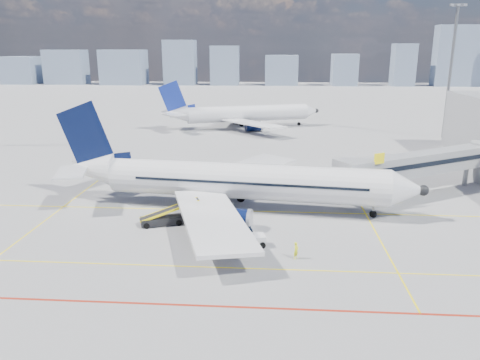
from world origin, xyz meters
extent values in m
plane|color=gray|center=(0.00, 0.00, 0.00)|extent=(420.00, 420.00, 0.00)
cube|color=yellow|center=(0.00, 8.00, 0.01)|extent=(60.00, 0.18, 0.01)
cube|color=yellow|center=(0.00, -6.00, 0.01)|extent=(80.00, 0.15, 0.01)
cube|color=yellow|center=(14.00, 2.00, 0.01)|extent=(0.15, 28.00, 0.01)
cube|color=yellow|center=(-20.00, 8.00, 0.01)|extent=(0.15, 30.00, 0.01)
cube|color=maroon|center=(0.00, -12.00, 0.01)|extent=(90.00, 0.25, 0.01)
cube|color=gray|center=(22.25, 16.15, 3.90)|extent=(20.84, 13.93, 2.60)
cube|color=black|center=(22.25, 16.15, 4.10)|extent=(20.52, 13.82, 0.55)
cube|color=gray|center=(12.70, 10.50, 3.90)|extent=(4.49, 4.56, 3.00)
cube|color=black|center=(17.00, 12.80, 0.35)|extent=(2.20, 1.00, 0.70)
cylinder|color=slate|center=(17.00, 12.80, 1.70)|extent=(0.56, 0.56, 2.70)
cylinder|color=slate|center=(29.00, 20.00, 1.95)|extent=(0.60, 0.60, 3.90)
cube|color=yellow|center=(15.50, 10.30, 5.70)|extent=(1.26, 0.82, 1.20)
cylinder|color=slate|center=(38.00, 55.00, 12.50)|extent=(0.56, 0.56, 25.00)
cube|color=slate|center=(38.00, 55.00, 25.20)|extent=(3.20, 0.40, 0.50)
cube|color=#ABACB2|center=(36.80, 54.75, 25.20)|extent=(0.60, 0.15, 0.35)
cube|color=#ABACB2|center=(38.00, 54.75, 25.20)|extent=(0.60, 0.15, 0.35)
cube|color=#ABACB2|center=(39.20, 54.75, 25.20)|extent=(0.60, 0.15, 0.35)
cube|color=slate|center=(-122.08, 190.00, 6.65)|extent=(15.93, 13.34, 13.30)
cube|color=slate|center=(-98.96, 190.00, 8.26)|extent=(19.54, 10.72, 16.53)
cube|color=slate|center=(-69.82, 190.00, 8.29)|extent=(20.65, 14.86, 16.58)
cube|color=slate|center=(-41.79, 190.00, 10.53)|extent=(14.75, 11.76, 21.06)
cube|color=slate|center=(-20.02, 190.00, 9.20)|extent=(13.30, 10.15, 18.40)
cube|color=slate|center=(7.32, 190.00, 7.03)|extent=(15.55, 9.34, 14.06)
cube|color=slate|center=(37.06, 190.00, 7.33)|extent=(11.56, 11.97, 14.65)
cube|color=slate|center=(64.31, 190.00, 9.68)|extent=(10.05, 9.47, 19.36)
cube|color=slate|center=(88.60, 190.00, 13.77)|extent=(20.68, 8.31, 27.54)
cylinder|color=silver|center=(0.83, 8.56, 3.30)|extent=(30.97, 7.57, 3.99)
cone|color=silver|center=(17.91, 6.54, 3.30)|extent=(4.13, 4.40, 3.99)
sphere|color=black|center=(19.34, 6.37, 3.30)|extent=(1.25, 1.25, 1.13)
cone|color=silver|center=(-17.67, 10.75, 3.86)|extent=(6.98, 4.73, 3.99)
cube|color=black|center=(16.59, 6.70, 3.86)|extent=(1.71, 1.71, 0.46)
cube|color=silver|center=(0.39, 17.89, 2.20)|extent=(13.22, 17.25, 0.59)
cube|color=silver|center=(-1.77, -0.41, 2.20)|extent=(10.11, 17.71, 0.59)
cylinder|color=#060F33|center=(1.02, 14.52, 0.92)|extent=(3.94, 2.77, 2.35)
cylinder|color=#060F33|center=(-0.37, 2.72, 0.92)|extent=(3.94, 2.77, 2.35)
cylinder|color=#ABACB2|center=(2.95, 14.29, 0.92)|extent=(0.64, 2.44, 2.42)
cylinder|color=#ABACB2|center=(1.56, 2.50, 0.92)|extent=(0.64, 2.44, 2.42)
cube|color=#060F33|center=(-17.67, 10.75, 7.39)|extent=(7.01, 1.15, 8.73)
cube|color=#060F33|center=(-15.23, 10.46, 4.94)|extent=(5.77, 0.98, 2.20)
cube|color=silver|center=(-17.69, 14.05, 4.22)|extent=(5.45, 6.50, 0.23)
cube|color=silver|center=(-18.46, 7.54, 4.22)|extent=(4.47, 6.34, 0.23)
cylinder|color=slate|center=(14.56, 6.94, 0.90)|extent=(0.31, 0.31, 1.80)
cylinder|color=black|center=(14.56, 6.94, 0.38)|extent=(0.79, 0.37, 0.76)
cylinder|color=slate|center=(0.13, 11.32, 0.80)|extent=(0.36, 0.36, 1.60)
cylinder|color=black|center=(0.13, 11.32, 0.50)|extent=(1.07, 0.76, 1.00)
cylinder|color=slate|center=(-0.50, 6.04, 0.80)|extent=(0.36, 0.36, 1.60)
cylinder|color=black|center=(-0.50, 6.04, 0.50)|extent=(1.07, 0.76, 1.00)
cube|color=black|center=(1.57, 10.46, 3.61)|extent=(25.02, 3.05, 0.27)
cube|color=black|center=(1.11, 6.54, 3.61)|extent=(25.02, 3.05, 0.27)
cylinder|color=silver|center=(-1.90, 63.90, 3.30)|extent=(27.09, 12.67, 3.58)
cone|color=silver|center=(12.60, 69.11, 3.30)|extent=(4.32, 4.48, 3.58)
sphere|color=black|center=(13.80, 69.55, 3.30)|extent=(1.29, 1.29, 1.01)
cone|color=silver|center=(-17.60, 58.25, 3.80)|extent=(6.73, 5.35, 3.58)
cube|color=black|center=(11.47, 68.71, 3.80)|extent=(1.76, 1.76, 0.41)
cube|color=silver|center=(-5.99, 71.20, 2.32)|extent=(5.88, 15.44, 0.53)
cube|color=silver|center=(-0.40, 55.67, 2.32)|extent=(13.92, 14.23, 0.53)
cylinder|color=#060F33|center=(-4.13, 68.75, 1.17)|extent=(3.82, 3.10, 2.11)
cylinder|color=#060F33|center=(-0.53, 58.74, 1.17)|extent=(3.82, 3.10, 2.11)
cylinder|color=#ABACB2|center=(-2.49, 69.34, 1.17)|extent=(1.03, 2.14, 2.16)
cylinder|color=#ABACB2|center=(1.11, 59.33, 1.17)|extent=(1.03, 2.14, 2.16)
cube|color=navy|center=(-17.60, 58.25, 6.97)|extent=(6.01, 2.40, 7.82)
cube|color=navy|center=(-15.53, 59.00, 4.77)|extent=(4.96, 2.01, 1.97)
cube|color=silver|center=(-18.94, 60.89, 4.13)|extent=(2.95, 5.24, 0.20)
cube|color=silver|center=(-16.95, 55.37, 4.13)|extent=(5.47, 5.66, 0.20)
cylinder|color=black|center=(-3.57, 65.83, 0.50)|extent=(1.16, 0.95, 1.00)
cylinder|color=black|center=(-1.95, 61.34, 0.50)|extent=(1.16, 0.95, 1.00)
cylinder|color=black|center=(9.75, 68.09, 0.38)|extent=(0.81, 0.52, 0.76)
cube|color=silver|center=(1.92, -1.54, 0.62)|extent=(2.74, 1.89, 0.91)
cube|color=silver|center=(1.48, -1.65, 1.30)|extent=(1.40, 1.53, 0.68)
cube|color=black|center=(1.48, -1.65, 1.53)|extent=(1.27, 1.44, 0.40)
cylinder|color=black|center=(1.18, -2.36, 0.32)|extent=(0.67, 0.39, 0.63)
cylinder|color=black|center=(0.90, -1.14, 0.32)|extent=(0.67, 0.39, 0.63)
cylinder|color=black|center=(2.95, -1.95, 0.32)|extent=(0.67, 0.39, 0.63)
cylinder|color=black|center=(2.67, -0.73, 0.32)|extent=(0.67, 0.39, 0.63)
cube|color=black|center=(0.04, -3.07, 0.30)|extent=(3.59, 2.04, 0.17)
cube|color=silver|center=(-0.79, -3.21, 1.13)|extent=(1.67, 1.63, 1.46)
cube|color=silver|center=(0.88, -2.93, 1.13)|extent=(1.67, 1.63, 1.46)
cylinder|color=black|center=(-1.15, -3.93, 0.15)|extent=(0.32, 0.18, 0.30)
cylinder|color=black|center=(-1.36, -2.63, 0.15)|extent=(0.32, 0.18, 0.30)
cylinder|color=black|center=(1.45, -3.51, 0.15)|extent=(0.32, 0.18, 0.30)
cylinder|color=black|center=(1.24, -2.21, 0.15)|extent=(0.32, 0.18, 0.30)
cube|color=black|center=(-7.45, 3.28, 0.46)|extent=(4.54, 2.85, 0.71)
cube|color=black|center=(-6.68, 3.55, 1.53)|extent=(6.10, 2.98, 1.88)
cube|color=yellow|center=(-6.87, 4.07, 1.53)|extent=(5.82, 2.10, 1.96)
cube|color=yellow|center=(-6.50, 3.02, 1.53)|extent=(5.82, 2.10, 1.96)
cylinder|color=black|center=(-8.76, 2.07, 0.31)|extent=(0.66, 0.43, 0.61)
cylinder|color=black|center=(-9.23, 3.41, 0.31)|extent=(0.66, 0.43, 0.61)
cylinder|color=black|center=(-5.68, 3.14, 0.31)|extent=(0.66, 0.43, 0.61)
cylinder|color=black|center=(-6.15, 4.49, 0.31)|extent=(0.66, 0.43, 0.61)
imported|color=yellow|center=(5.89, -3.84, 0.75)|extent=(0.60, 0.66, 1.51)
camera|label=1|loc=(3.69, -40.94, 17.49)|focal=35.00mm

